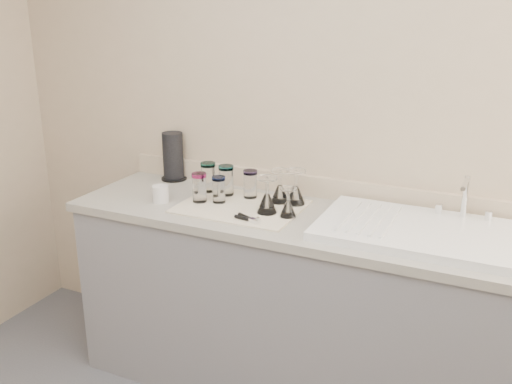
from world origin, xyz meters
The scene contains 16 objects.
room_envelope centered at (0.00, 0.00, 1.56)m, with size 3.54×3.50×2.52m.
counter_unit centered at (0.00, 1.20, 0.45)m, with size 2.06×0.62×0.90m.
sink_unit centered at (0.55, 1.20, 0.92)m, with size 0.82×0.50×0.22m.
dish_towel centered at (-0.26, 1.19, 0.90)m, with size 0.55×0.42×0.01m, color white.
tumbler_teal centered at (-0.50, 1.31, 0.98)m, with size 0.07×0.07×0.15m.
tumbler_cyan centered at (-0.39, 1.30, 0.98)m, with size 0.07×0.07×0.15m.
tumbler_purple centered at (-0.27, 1.31, 0.98)m, with size 0.07×0.07×0.13m.
tumbler_magenta centered at (-0.46, 1.16, 0.98)m, with size 0.07×0.07×0.14m.
tumbler_blue centered at (-0.37, 1.19, 0.97)m, with size 0.06×0.06×0.12m.
goblet_back_left centered at (-0.11, 1.31, 0.96)m, with size 0.09×0.09×0.16m.
goblet_back_right centered at (-0.04, 1.32, 0.96)m, with size 0.09×0.09×0.16m.
goblet_front_left centered at (-0.11, 1.16, 0.96)m, with size 0.09×0.09×0.16m.
goblet_front_right centered at (-0.01, 1.15, 0.95)m, with size 0.07×0.07×0.13m.
can_opener centered at (-0.15, 1.04, 0.92)m, with size 0.13×0.07×0.02m.
white_mug centered at (-0.64, 1.10, 0.94)m, with size 0.12×0.10×0.08m.
paper_towel_roll centered at (-0.77, 1.43, 1.02)m, with size 0.13×0.13×0.25m.
Camera 1 is at (0.85, -1.02, 1.80)m, focal length 40.00 mm.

